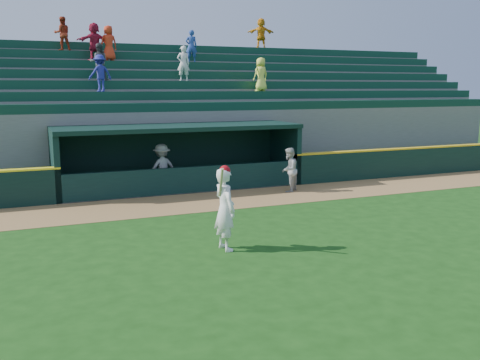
# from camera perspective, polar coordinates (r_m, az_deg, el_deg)

# --- Properties ---
(ground) EXTENTS (120.00, 120.00, 0.00)m
(ground) POSITION_cam_1_polar(r_m,az_deg,el_deg) (14.09, 2.54, -6.26)
(ground) COLOR #164010
(ground) RESTS_ON ground
(warning_track) EXTENTS (40.00, 3.00, 0.01)m
(warning_track) POSITION_cam_1_polar(r_m,az_deg,el_deg) (18.50, -3.97, -2.32)
(warning_track) COLOR olive
(warning_track) RESTS_ON ground
(field_wall_right) EXTENTS (15.50, 0.30, 1.20)m
(field_wall_right) POSITION_cam_1_polar(r_m,az_deg,el_deg) (26.26, 20.92, 2.01)
(field_wall_right) COLOR black
(field_wall_right) RESTS_ON ground
(wall_stripe_right) EXTENTS (15.50, 0.32, 0.06)m
(wall_stripe_right) POSITION_cam_1_polar(r_m,az_deg,el_deg) (26.19, 21.01, 3.37)
(wall_stripe_right) COLOR gold
(wall_stripe_right) RESTS_ON field_wall_right
(dugout_player_front) EXTENTS (1.02, 1.01, 1.66)m
(dugout_player_front) POSITION_cam_1_polar(r_m,az_deg,el_deg) (20.18, 5.26, 1.08)
(dugout_player_front) COLOR #A9A9A3
(dugout_player_front) RESTS_ON ground
(dugout_player_inside) EXTENTS (1.29, 0.92, 1.80)m
(dugout_player_inside) POSITION_cam_1_polar(r_m,az_deg,el_deg) (20.40, -8.33, 1.30)
(dugout_player_inside) COLOR #A6A6A0
(dugout_player_inside) RESTS_ON ground
(dugout) EXTENTS (9.40, 2.80, 2.46)m
(dugout) POSITION_cam_1_polar(r_m,az_deg,el_deg) (21.20, -6.74, 2.91)
(dugout) COLOR slate
(dugout) RESTS_ON ground
(stands) EXTENTS (34.50, 6.25, 7.52)m
(stands) POSITION_cam_1_polar(r_m,az_deg,el_deg) (25.50, -9.74, 6.39)
(stands) COLOR slate
(stands) RESTS_ON ground
(batter_at_plate) EXTENTS (0.57, 0.87, 2.09)m
(batter_at_plate) POSITION_cam_1_polar(r_m,az_deg,el_deg) (12.91, -1.62, -3.01)
(batter_at_plate) COLOR white
(batter_at_plate) RESTS_ON ground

